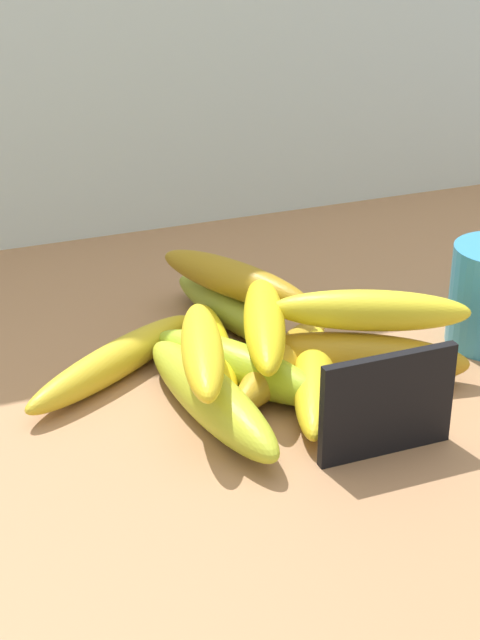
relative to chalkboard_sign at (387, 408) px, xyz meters
The scene contains 14 objects.
counter_top 15.37cm from the chalkboard_sign, 82.19° to the left, with size 110.00×76.00×3.00cm, color #A2744D.
chalkboard_sign is the anchor object (origin of this frame).
banana_0 11.42cm from the chalkboard_sign, 72.40° to the left, with size 18.80×4.27×4.27cm, color #B2821A.
banana_1 24.80cm from the chalkboard_sign, 130.54° to the left, with size 20.84×3.26×3.26cm, color gold.
banana_2 14.21cm from the chalkboard_sign, 139.39° to the left, with size 20.22×4.26×4.26cm, color gold.
banana_3 24.93cm from the chalkboard_sign, 97.22° to the left, with size 17.88×3.34×3.34cm, color #9AAD30.
banana_4 13.52cm from the chalkboard_sign, 101.82° to the left, with size 17.32×3.46×3.46cm, color gold.
banana_5 9.85cm from the chalkboard_sign, 98.35° to the left, with size 18.66×3.50×3.50cm, color yellow.
banana_6 18.69cm from the chalkboard_sign, 114.58° to the left, with size 18.75×3.54×3.54cm, color yellow.
banana_7 15.00cm from the chalkboard_sign, 116.64° to the left, with size 18.11×4.02×4.02cm, color #A2C028.
banana_8 14.75cm from the chalkboard_sign, 105.56° to the left, with size 17.85×3.51×3.51cm, color yellow.
banana_9 15.16cm from the chalkboard_sign, 136.97° to the left, with size 15.72×3.33×3.33cm, color yellow.
banana_10 24.20cm from the chalkboard_sign, 96.86° to the left, with size 17.91×3.52×3.52cm, color #A37A1A.
banana_11 12.63cm from the chalkboard_sign, 67.65° to the left, with size 17.00×3.56×3.56cm, color yellow.
Camera 1 is at (-35.89, -69.86, 45.55)cm, focal length 55.99 mm.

